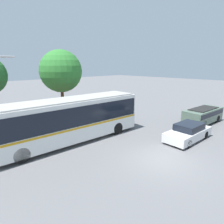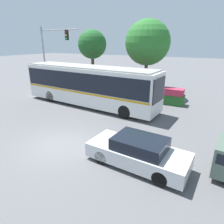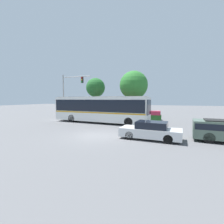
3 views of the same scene
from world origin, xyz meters
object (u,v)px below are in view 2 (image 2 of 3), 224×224
at_px(city_bus, 88,83).
at_px(street_tree_left, 92,45).
at_px(traffic_light_pole, 51,51).
at_px(street_tree_centre, 148,43).
at_px(sedan_foreground, 138,152).

xyz_separation_m(city_bus, street_tree_left, (-3.54, 5.92, 3.04)).
xyz_separation_m(traffic_light_pole, street_tree_left, (2.58, 3.86, 0.56)).
distance_m(city_bus, street_tree_centre, 7.21).
distance_m(sedan_foreground, street_tree_left, 16.80).
bearing_deg(street_tree_centre, sedan_foreground, -71.28).
bearing_deg(street_tree_centre, city_bus, -118.61).
height_order(city_bus, sedan_foreground, city_bus).
height_order(traffic_light_pole, street_tree_left, traffic_light_pole).
bearing_deg(street_tree_left, street_tree_centre, -2.30).
bearing_deg(city_bus, street_tree_left, 124.63).
bearing_deg(street_tree_centre, street_tree_left, 177.70).
distance_m(traffic_light_pole, street_tree_centre, 9.91).
bearing_deg(street_tree_left, traffic_light_pole, -123.81).
xyz_separation_m(city_bus, street_tree_centre, (3.08, 5.65, 3.26)).
relative_size(city_bus, street_tree_centre, 1.72).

